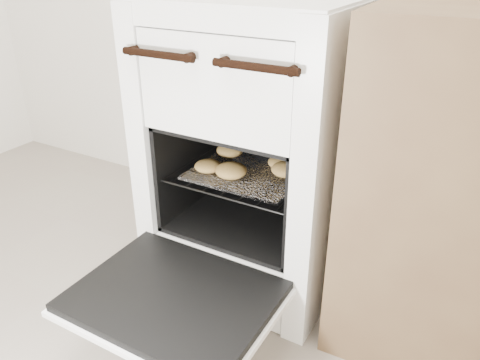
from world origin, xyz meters
name	(u,v)px	position (x,y,z in m)	size (l,w,h in m)	color
stove	(262,149)	(0.17, 1.18, 0.43)	(0.57, 0.64, 0.88)	white
oven_door	(174,299)	(0.17, 0.70, 0.19)	(0.52, 0.40, 0.04)	black
oven_rack	(252,171)	(0.17, 1.12, 0.38)	(0.42, 0.40, 0.01)	black
foil_sheet	(249,172)	(0.17, 1.10, 0.39)	(0.33, 0.29, 0.01)	white
baked_rolls	(254,163)	(0.17, 1.12, 0.41)	(0.33, 0.28, 0.04)	tan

